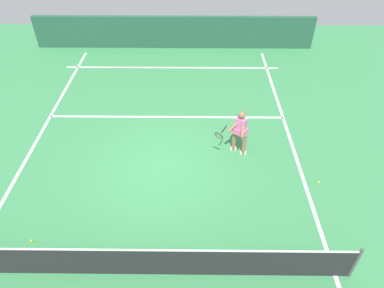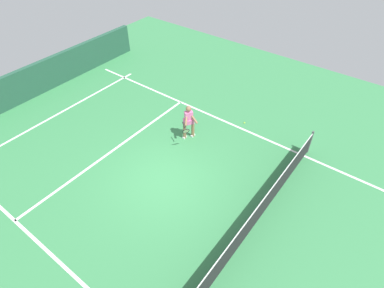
# 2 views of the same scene
# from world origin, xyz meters

# --- Properties ---
(ground_plane) EXTENTS (23.45, 23.45, 0.00)m
(ground_plane) POSITION_xyz_m (0.00, 0.00, 0.00)
(ground_plane) COLOR #38844C
(court_back_wall) EXTENTS (13.55, 0.24, 1.53)m
(court_back_wall) POSITION_xyz_m (0.00, -8.72, 0.77)
(court_back_wall) COLOR #23513D
(court_back_wall) RESTS_ON ground
(baseline_marking) EXTENTS (9.55, 0.10, 0.01)m
(baseline_marking) POSITION_xyz_m (0.00, -6.52, 0.00)
(baseline_marking) COLOR white
(baseline_marking) RESTS_ON ground
(service_line_marking) EXTENTS (8.55, 0.10, 0.01)m
(service_line_marking) POSITION_xyz_m (0.00, -2.65, 0.00)
(service_line_marking) COLOR white
(service_line_marking) RESTS_ON ground
(sideline_left_marking) EXTENTS (0.10, 16.04, 0.01)m
(sideline_left_marking) POSITION_xyz_m (-4.27, 0.00, 0.00)
(sideline_left_marking) COLOR white
(sideline_left_marking) RESTS_ON ground
(sideline_right_marking) EXTENTS (0.10, 16.04, 0.01)m
(sideline_right_marking) POSITION_xyz_m (4.27, 0.00, 0.00)
(sideline_right_marking) COLOR white
(sideline_right_marking) RESTS_ON ground
(court_net) EXTENTS (9.23, 0.08, 1.04)m
(court_net) POSITION_xyz_m (0.00, 3.58, 0.49)
(court_net) COLOR #4C4C51
(court_net) RESTS_ON ground
(tennis_player) EXTENTS (1.09, 0.76, 1.55)m
(tennis_player) POSITION_xyz_m (-2.42, -0.72, 0.85)
(tennis_player) COLOR #8C6647
(tennis_player) RESTS_ON ground
(tennis_ball_near) EXTENTS (0.07, 0.07, 0.07)m
(tennis_ball_near) POSITION_xyz_m (-4.68, 0.65, 0.03)
(tennis_ball_near) COLOR #D1E533
(tennis_ball_near) RESTS_ON ground
(tennis_ball_far) EXTENTS (0.07, 0.07, 0.07)m
(tennis_ball_far) POSITION_xyz_m (2.98, 2.74, 0.03)
(tennis_ball_far) COLOR #D1E533
(tennis_ball_far) RESTS_ON ground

